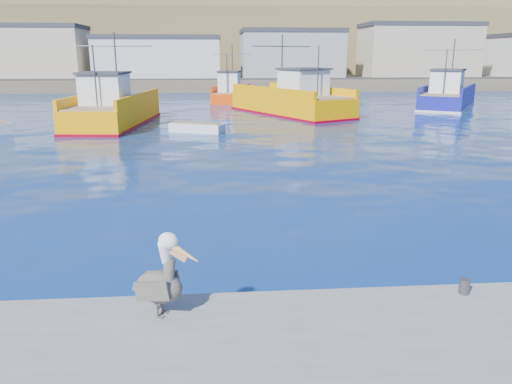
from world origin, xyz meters
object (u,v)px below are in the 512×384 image
(trawler_yellow_b, at_px, (292,101))
(boat_orange, at_px, (231,92))
(skiff_mid, at_px, (197,128))
(pelican, at_px, (161,280))
(trawler_blue, at_px, (447,97))
(trawler_yellow_a, at_px, (113,110))

(trawler_yellow_b, bearing_deg, boat_orange, 111.52)
(skiff_mid, bearing_deg, pelican, -89.40)
(skiff_mid, bearing_deg, boat_orange, 82.43)
(pelican, bearing_deg, trawler_yellow_b, 77.84)
(trawler_blue, distance_m, pelican, 45.34)
(trawler_blue, distance_m, boat_orange, 22.09)
(trawler_yellow_a, height_order, trawler_yellow_b, trawler_yellow_b)
(skiff_mid, bearing_deg, trawler_yellow_b, 51.61)
(trawler_blue, bearing_deg, trawler_yellow_a, -161.63)
(pelican, bearing_deg, trawler_yellow_a, 102.44)
(trawler_yellow_b, bearing_deg, skiff_mid, -128.39)
(trawler_blue, xyz_separation_m, boat_orange, (-20.55, 8.10, -0.01))
(trawler_yellow_a, height_order, skiff_mid, trawler_yellow_a)
(trawler_yellow_b, height_order, boat_orange, trawler_yellow_b)
(pelican, bearing_deg, skiff_mid, 90.60)
(trawler_yellow_b, relative_size, pelican, 8.64)
(trawler_yellow_b, height_order, skiff_mid, trawler_yellow_b)
(boat_orange, xyz_separation_m, skiff_mid, (-2.93, -22.03, -0.77))
(trawler_blue, bearing_deg, pelican, -120.80)
(trawler_yellow_a, xyz_separation_m, skiff_mid, (6.16, -4.09, -0.84))
(trawler_yellow_b, xyz_separation_m, boat_orange, (-4.83, 12.24, -0.11))
(trawler_yellow_a, distance_m, boat_orange, 20.11)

